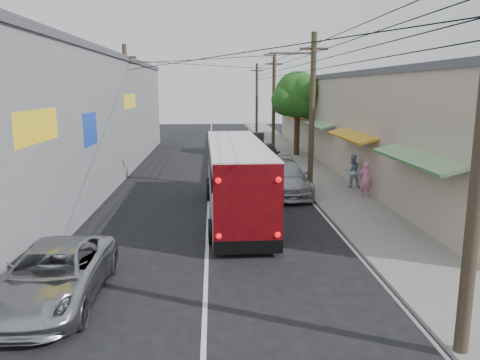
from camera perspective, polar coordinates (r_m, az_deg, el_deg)
The scene contains 13 objects.
ground at distance 11.64m, azimuth -4.33°, elevation -16.18°, with size 120.00×120.00×0.00m, color black.
sidewalk at distance 31.42m, azimuth 8.24°, elevation 1.41°, with size 3.00×80.00×0.12m, color slate.
building_right at distance 34.14m, azimuth 15.18°, elevation 7.14°, with size 7.09×40.00×6.25m.
building_left at distance 29.70m, azimuth -20.58°, elevation 7.23°, with size 7.20×36.00×7.25m.
utility_poles at distance 30.82m, azimuth 2.10°, elevation 8.94°, with size 11.80×45.28×8.00m.
street_tree at distance 36.95m, azimuth 7.15°, elevation 10.08°, with size 4.40×4.00×6.60m.
coach_bus at distance 19.80m, azimuth -0.48°, elevation 0.31°, with size 2.66×10.79×3.09m.
jeepney at distance 12.90m, azimuth -21.74°, elevation -10.71°, with size 2.35×5.09×1.41m, color #B2B3B9.
parked_suv at distance 24.03m, azimuth 5.27°, elevation 0.32°, with size 2.32×5.71×1.66m, color #A4A3AB.
parked_car_mid at distance 32.29m, azimuth 3.07°, elevation 3.11°, with size 1.91×4.75×1.62m, color black.
parked_car_far at distance 40.44m, azimuth 1.78°, elevation 4.67°, with size 1.58×4.54×1.50m, color black.
pedestrian_near at distance 23.45m, azimuth 15.04°, elevation 0.08°, with size 0.63×0.41×1.71m, color pink.
pedestrian_far at distance 25.51m, azimuth 13.51°, elevation 1.08°, with size 0.85×0.66×1.75m, color #8EB3CF.
Camera 1 is at (0.25, -10.33, 5.35)m, focal length 35.00 mm.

